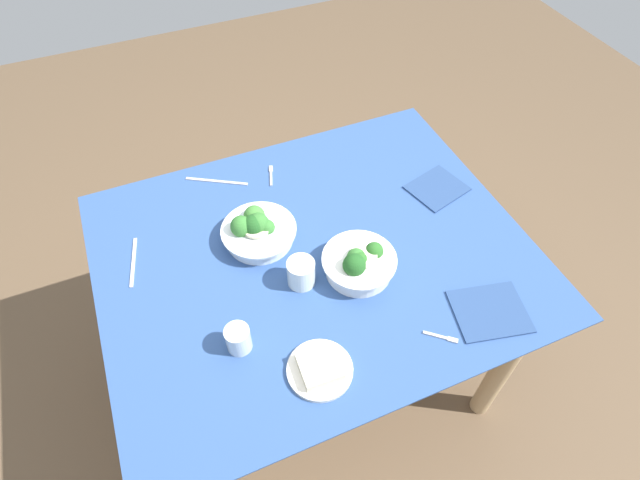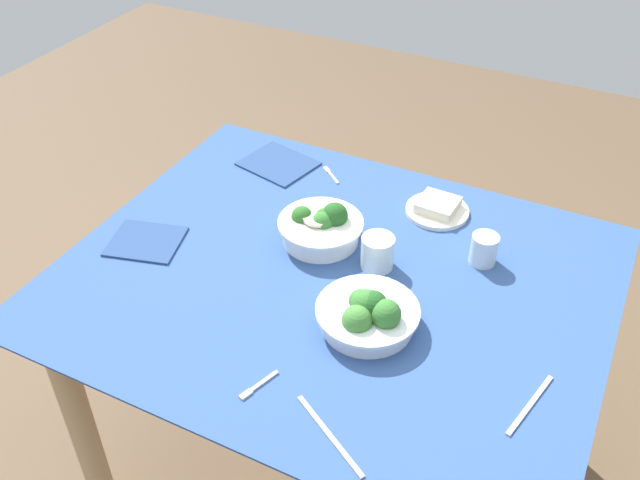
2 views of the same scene
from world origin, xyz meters
name	(u,v)px [view 2 (image 2 of 2)]	position (x,y,z in m)	size (l,w,h in m)	color
ground_plane	(331,463)	(0.00, 0.00, 0.00)	(6.00, 6.00, 0.00)	brown
dining_table	(333,311)	(0.00, 0.00, 0.65)	(1.28, 1.05, 0.76)	#2D4C84
broccoli_bowl_far	(321,227)	(-0.09, 0.12, 0.80)	(0.22, 0.22, 0.11)	white
broccoli_bowl_near	(368,314)	(0.14, -0.12, 0.80)	(0.23, 0.23, 0.10)	white
bread_side_plate	(437,208)	(0.14, 0.36, 0.78)	(0.17, 0.17, 0.04)	silver
water_glass_center	(377,252)	(0.08, 0.08, 0.80)	(0.08, 0.08, 0.09)	silver
water_glass_side	(484,249)	(0.30, 0.21, 0.80)	(0.07, 0.07, 0.08)	silver
fork_by_far_bowl	(331,174)	(-0.20, 0.40, 0.76)	(0.08, 0.07, 0.00)	#B7B7BC
fork_by_near_bowl	(257,386)	(0.01, -0.38, 0.76)	(0.04, 0.10, 0.00)	#B7B7BC
table_knife_left	(530,405)	(0.52, -0.18, 0.76)	(0.19, 0.01, 0.00)	#B7B7BC
table_knife_right	(330,435)	(0.19, -0.42, 0.76)	(0.22, 0.01, 0.00)	#B7B7BC
napkin_folded_upper	(278,164)	(-0.37, 0.38, 0.76)	(0.20, 0.17, 0.01)	navy
napkin_folded_lower	(146,241)	(-0.49, -0.10, 0.76)	(0.18, 0.15, 0.01)	navy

